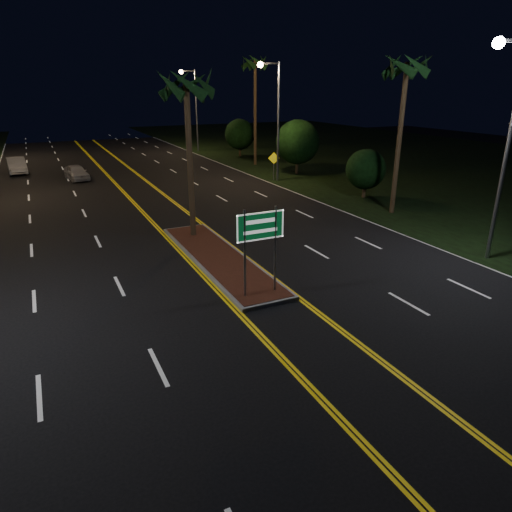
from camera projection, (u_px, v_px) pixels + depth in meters
ground at (299, 331)px, 14.38m from camera, size 120.00×120.00×0.00m
grass_right at (424, 160)px, 47.66m from camera, size 40.00×110.00×0.01m
median_island at (219, 258)px, 20.26m from camera, size 2.25×10.25×0.17m
highway_sign at (260, 234)px, 15.90m from camera, size 1.80×0.08×3.20m
streetlight_right_near at (505, 128)px, 18.39m from camera, size 1.91×0.44×9.00m
streetlight_right_mid at (274, 108)px, 35.29m from camera, size 1.91×0.44×9.00m
streetlight_right_far at (193, 101)px, 52.18m from camera, size 1.91×0.44×9.00m
palm_median at (186, 86)px, 20.71m from camera, size 2.40×2.40×8.30m
palm_right_near at (407, 67)px, 25.02m from camera, size 2.40×2.40×9.30m
palm_right_far at (255, 64)px, 41.71m from camera, size 2.40×2.40×10.30m
shrub_near at (366, 169)px, 31.00m from camera, size 2.70×2.70×3.30m
shrub_mid at (298, 142)px, 39.37m from camera, size 3.78×3.78×4.62m
shrub_far at (240, 134)px, 49.57m from camera, size 3.24×3.24×3.96m
car_near at (76, 171)px, 37.41m from camera, size 2.49×4.51×1.42m
car_far at (16, 164)px, 40.27m from camera, size 2.39×4.89×1.58m
warning_sign at (274, 162)px, 37.09m from camera, size 0.89×0.36×2.25m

